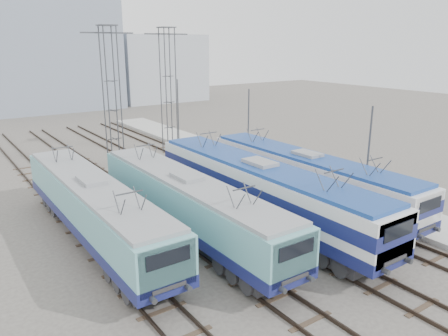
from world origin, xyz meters
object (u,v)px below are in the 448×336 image
locomotive_far_left (95,207)px  mast_rear (178,113)px  locomotive_center_right (261,188)px  locomotive_far_right (308,175)px  locomotive_center_left (189,203)px  catenary_tower_west (111,91)px  catenary_tower_east (168,85)px  mast_front (368,162)px  mast_mid (248,131)px

locomotive_far_left → mast_rear: bearing=50.1°
locomotive_center_right → locomotive_far_right: (4.50, 0.61, -0.15)m
locomotive_center_left → catenary_tower_west: (2.25, 16.66, 4.50)m
locomotive_far_left → catenary_tower_east: (13.25, 16.35, 4.49)m
locomotive_far_left → mast_rear: (15.35, 18.35, 1.35)m
catenary_tower_east → mast_rear: bearing=43.6°
locomotive_center_right → mast_front: mast_front is taller
mast_mid → mast_front: bearing=-90.0°
locomotive_center_right → mast_front: size_ratio=2.65×
locomotive_center_right → locomotive_far_right: 4.54m
locomotive_center_left → mast_mid: bearing=38.6°
catenary_tower_west → catenary_tower_east: size_ratio=1.00×
locomotive_far_left → mast_front: bearing=-20.2°
catenary_tower_east → locomotive_center_right: bearing=-102.3°
locomotive_center_left → catenary_tower_east: bearing=64.9°
mast_mid → locomotive_center_right: bearing=-123.9°
locomotive_center_left → locomotive_far_right: size_ratio=0.99×
locomotive_center_left → catenary_tower_west: catenary_tower_west is taller
locomotive_far_left → mast_front: mast_front is taller
catenary_tower_east → mast_front: (2.10, -22.00, -3.14)m
locomotive_center_left → mast_mid: (10.85, 8.66, 1.35)m
locomotive_center_left → locomotive_center_right: (4.50, -0.78, 0.22)m
mast_rear → locomotive_center_left: bearing=-117.7°
locomotive_far_left → locomotive_far_right: 13.73m
mast_rear → mast_mid: bearing=-90.0°
catenary_tower_west → mast_rear: 9.99m
locomotive_center_left → catenary_tower_west: 17.40m
locomotive_center_left → locomotive_center_right: locomotive_center_right is taller
catenary_tower_west → mast_mid: (8.60, -8.00, -3.14)m
catenary_tower_west → mast_rear: bearing=24.9°
locomotive_far_left → locomotive_center_left: 5.06m
catenary_tower_west → mast_front: catenary_tower_west is taller
catenary_tower_west → locomotive_center_left: bearing=-97.7°
mast_front → mast_mid: size_ratio=1.00×
catenary_tower_west → mast_front: (8.60, -20.00, -3.14)m
mast_mid → locomotive_far_left: bearing=-157.5°
locomotive_far_left → mast_rear: 23.96m
catenary_tower_east → mast_front: size_ratio=1.71×
locomotive_center_right → mast_mid: size_ratio=2.65×
locomotive_center_right → mast_mid: mast_mid is taller
locomotive_center_right → locomotive_far_left: bearing=161.0°
catenary_tower_east → mast_front: bearing=-84.5°
catenary_tower_west → catenary_tower_east: (6.50, 2.00, 0.00)m
mast_mid → mast_rear: 12.00m
locomotive_center_left → locomotive_far_right: bearing=-1.1°
mast_front → mast_mid: same height
locomotive_far_right → mast_rear: (1.85, 20.83, 1.28)m
locomotive_far_right → mast_mid: mast_mid is taller
mast_front → mast_rear: size_ratio=1.00×
locomotive_far_left → mast_front: 16.41m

